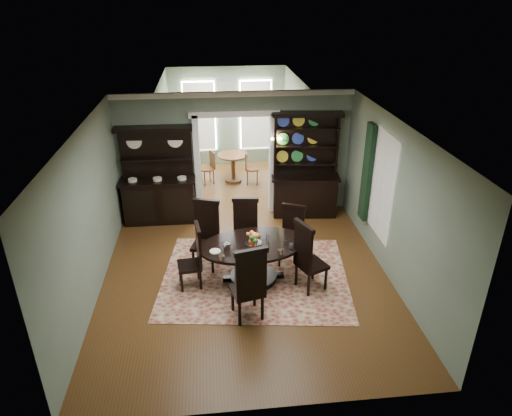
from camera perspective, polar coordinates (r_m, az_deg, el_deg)
The scene contains 19 objects.
room at distance 8.16m, azimuth -1.30°, elevation 0.33°, with size 5.51×6.01×3.01m.
parlor at distance 13.32m, azimuth -3.35°, elevation 10.33°, with size 3.51×3.50×3.01m.
doorway_trim at distance 10.88m, azimuth -2.65°, elevation 7.26°, with size 2.08×0.25×2.57m.
right_window at distance 9.52m, azimuth 14.62°, elevation 3.49°, with size 0.15×1.47×2.12m.
wall_sconce at distance 10.74m, azimuth 2.49°, elevation 8.54°, with size 0.27×0.21×0.21m.
rug at distance 9.01m, azimuth -0.11°, elevation -8.52°, with size 3.55×2.87×0.01m, color maroon.
dining_table at distance 8.63m, azimuth -0.33°, elevation -5.87°, with size 2.19×2.14×0.80m.
centerpiece at distance 8.42m, azimuth -0.32°, elevation -4.23°, with size 1.54×0.99×0.25m.
chair_far_left at distance 9.08m, azimuth -6.24°, elevation -2.99°, with size 0.63×0.61×1.40m.
chair_far_mid at distance 9.13m, azimuth -1.33°, elevation -2.71°, with size 0.56×0.54×1.38m.
chair_far_right at distance 9.17m, azimuth 4.52°, elevation -3.12°, with size 0.60×0.59×1.25m.
chair_end_left at distance 8.50m, azimuth -7.70°, elevation -5.85°, with size 0.50×0.52×1.26m.
chair_end_right at distance 8.31m, azimuth 6.40°, elevation -5.91°, with size 0.66×0.68×1.41m.
chair_near at distance 7.53m, azimuth -0.83°, elevation -9.30°, with size 0.64×0.61×1.45m.
sideboard at distance 10.97m, azimuth -12.05°, elevation 2.29°, with size 1.74×0.62×2.29m.
welsh_dresser at distance 11.08m, azimuth 6.13°, elevation 3.64°, with size 1.68×0.76×2.53m.
parlor_table at distance 13.11m, azimuth -2.88°, elevation 5.54°, with size 0.88×0.88×0.81m.
parlor_chair_left at distance 13.03m, azimuth -5.88°, elevation 5.15°, with size 0.44×0.43×0.93m.
parlor_chair_right at distance 12.94m, azimuth -0.76°, elevation 5.17°, with size 0.41×0.40×0.94m.
Camera 1 is at (-0.59, -7.28, 5.12)m, focal length 32.00 mm.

